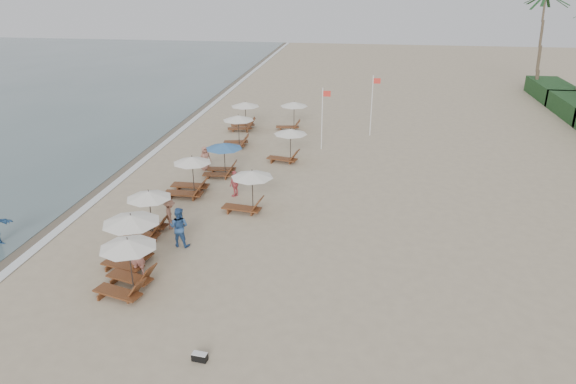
# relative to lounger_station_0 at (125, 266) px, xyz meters

# --- Properties ---
(ground) EXTENTS (160.00, 160.00, 0.00)m
(ground) POSITION_rel_lounger_station_0_xyz_m (5.51, 2.42, -1.14)
(ground) COLOR tan
(ground) RESTS_ON ground
(wet_sand_band) EXTENTS (3.20, 140.00, 0.01)m
(wet_sand_band) POSITION_rel_lounger_station_0_xyz_m (-6.99, 12.42, -1.13)
(wet_sand_band) COLOR #6B5E4C
(wet_sand_band) RESTS_ON ground
(foam_line) EXTENTS (0.50, 140.00, 0.02)m
(foam_line) POSITION_rel_lounger_station_0_xyz_m (-5.69, 12.42, -1.12)
(foam_line) COLOR white
(foam_line) RESTS_ON ground
(lounger_station_0) EXTENTS (2.62, 2.32, 2.32)m
(lounger_station_0) POSITION_rel_lounger_station_0_xyz_m (0.00, 0.00, 0.00)
(lounger_station_0) COLOR brown
(lounger_station_0) RESTS_ON ground
(lounger_station_1) EXTENTS (2.65, 2.46, 2.36)m
(lounger_station_1) POSITION_rel_lounger_station_0_xyz_m (-0.71, 2.00, 0.15)
(lounger_station_1) COLOR brown
(lounger_station_1) RESTS_ON ground
(lounger_station_2) EXTENTS (2.43, 2.16, 2.25)m
(lounger_station_2) POSITION_rel_lounger_station_0_xyz_m (-1.11, 4.83, 0.02)
(lounger_station_2) COLOR brown
(lounger_station_2) RESTS_ON ground
(lounger_station_3) EXTENTS (2.69, 2.16, 2.26)m
(lounger_station_3) POSITION_rel_lounger_station_0_xyz_m (-0.76, 9.94, -0.13)
(lounger_station_3) COLOR brown
(lounger_station_3) RESTS_ON ground
(lounger_station_4) EXTENTS (2.49, 2.29, 2.12)m
(lounger_station_4) POSITION_rel_lounger_station_0_xyz_m (0.32, 13.17, 0.02)
(lounger_station_4) COLOR brown
(lounger_station_4) RESTS_ON ground
(lounger_station_5) EXTENTS (2.47, 2.24, 2.34)m
(lounger_station_5) POSITION_rel_lounger_station_0_xyz_m (-0.18, 19.08, 0.13)
(lounger_station_5) COLOR brown
(lounger_station_5) RESTS_ON ground
(lounger_station_6) EXTENTS (2.62, 2.34, 2.27)m
(lounger_station_6) POSITION_rel_lounger_station_0_xyz_m (-0.74, 23.63, 0.03)
(lounger_station_6) COLOR brown
(lounger_station_6) RESTS_ON ground
(inland_station_0) EXTENTS (2.79, 2.24, 2.22)m
(inland_station_0) POSITION_rel_lounger_station_0_xyz_m (3.07, 8.11, 0.19)
(inland_station_0) COLOR brown
(inland_station_0) RESTS_ON ground
(inland_station_1) EXTENTS (2.77, 2.24, 2.22)m
(inland_station_1) POSITION_rel_lounger_station_0_xyz_m (3.92, 16.34, 0.21)
(inland_station_1) COLOR brown
(inland_station_1) RESTS_ON ground
(inland_station_2) EXTENTS (2.62, 2.24, 2.22)m
(inland_station_2) POSITION_rel_lounger_station_0_xyz_m (3.11, 24.33, 0.29)
(inland_station_2) COLOR brown
(inland_station_2) RESTS_ON ground
(beachgoer_near) EXTENTS (0.69, 0.49, 1.77)m
(beachgoer_near) POSITION_rel_lounger_station_0_xyz_m (-0.04, 1.24, -0.25)
(beachgoer_near) COLOR #B87164
(beachgoer_near) RESTS_ON ground
(beachgoer_mid_a) EXTENTS (0.98, 0.79, 1.90)m
(beachgoer_mid_a) POSITION_rel_lounger_station_0_xyz_m (0.80, 3.94, -0.18)
(beachgoer_mid_a) COLOR #315893
(beachgoer_mid_a) RESTS_ON ground
(beachgoer_mid_b) EXTENTS (0.91, 1.13, 1.53)m
(beachgoer_mid_b) POSITION_rel_lounger_station_0_xyz_m (-0.25, 5.59, -0.37)
(beachgoer_mid_b) COLOR #915E49
(beachgoer_mid_b) RESTS_ON ground
(beachgoer_far_a) EXTENTS (0.71, 0.97, 1.52)m
(beachgoer_far_a) POSITION_rel_lounger_station_0_xyz_m (1.93, 10.04, -0.38)
(beachgoer_far_a) COLOR #D4555A
(beachgoer_far_a) RESTS_ON ground
(beachgoer_far_b) EXTENTS (0.90, 0.86, 1.55)m
(beachgoer_far_b) POSITION_rel_lounger_station_0_xyz_m (-1.02, 14.03, -0.36)
(beachgoer_far_b) COLOR #A26958
(beachgoer_far_b) RESTS_ON ground
(duffel_bag) EXTENTS (0.53, 0.31, 0.28)m
(duffel_bag) POSITION_rel_lounger_station_0_xyz_m (4.05, -3.53, -0.99)
(duffel_bag) COLOR black
(duffel_bag) RESTS_ON ground
(flag_pole_near) EXTENTS (0.60, 0.08, 4.41)m
(flag_pole_near) POSITION_rel_lounger_station_0_xyz_m (6.01, 19.49, 1.31)
(flag_pole_near) COLOR silver
(flag_pole_near) RESTS_ON ground
(flag_pole_far) EXTENTS (0.60, 0.08, 4.65)m
(flag_pole_far) POSITION_rel_lounger_station_0_xyz_m (9.46, 23.49, 1.43)
(flag_pole_far) COLOR silver
(flag_pole_far) RESTS_ON ground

